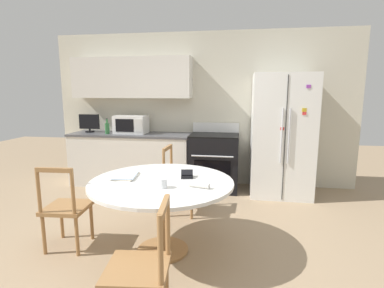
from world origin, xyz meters
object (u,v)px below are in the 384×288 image
object	(u,v)px
microwave	(131,124)
counter_bottle	(107,128)
countertop_tv	(89,123)
wallet	(187,175)
oven_range	(214,161)
candle_glass	(162,184)
dining_chair_near	(141,269)
dining_chair_far	(179,181)
dining_chair_left	(66,208)
refrigerator	(282,135)

from	to	relation	value
microwave	counter_bottle	xyz separation A→B (m)	(-0.37, -0.14, -0.05)
countertop_tv	wallet	size ratio (longest dim) A/B	2.45
counter_bottle	wallet	size ratio (longest dim) A/B	1.77
oven_range	microwave	world-z (taller)	microwave
candle_glass	countertop_tv	bearing A→B (deg)	129.60
oven_range	countertop_tv	bearing A→B (deg)	178.27
countertop_tv	dining_chair_near	world-z (taller)	countertop_tv
dining_chair_far	dining_chair_left	distance (m)	1.46
dining_chair_far	dining_chair_near	distance (m)	1.99
refrigerator	wallet	distance (m)	2.19
oven_range	wallet	bearing A→B (deg)	-93.30
dining_chair_left	countertop_tv	bearing A→B (deg)	107.57
microwave	wallet	xyz separation A→B (m)	(1.33, -1.98, -0.28)
dining_chair_near	dining_chair_left	bearing A→B (deg)	44.57
wallet	microwave	bearing A→B (deg)	123.96
countertop_tv	dining_chair_left	world-z (taller)	countertop_tv
refrigerator	dining_chair_left	size ratio (longest dim) A/B	2.08
microwave	countertop_tv	size ratio (longest dim) A/B	1.51
microwave	dining_chair_left	size ratio (longest dim) A/B	0.60
microwave	candle_glass	size ratio (longest dim) A/B	6.23
counter_bottle	dining_chair_near	size ratio (longest dim) A/B	0.29
dining_chair_left	counter_bottle	bearing A→B (deg)	99.05
dining_chair_near	candle_glass	distance (m)	0.86
oven_range	dining_chair_far	bearing A→B (deg)	-108.69
countertop_tv	microwave	bearing A→B (deg)	-0.45
dining_chair_far	oven_range	bearing A→B (deg)	164.14
oven_range	candle_glass	distance (m)	2.32
countertop_tv	dining_chair_left	size ratio (longest dim) A/B	0.40
candle_glass	wallet	world-z (taller)	candle_glass
microwave	oven_range	bearing A→B (deg)	-2.42
countertop_tv	candle_glass	distance (m)	3.06
countertop_tv	candle_glass	xyz separation A→B (m)	(1.94, -2.35, -0.29)
dining_chair_left	refrigerator	bearing A→B (deg)	37.40
refrigerator	dining_chair_near	distance (m)	3.29
dining_chair_far	dining_chair_left	size ratio (longest dim) A/B	1.00
oven_range	wallet	size ratio (longest dim) A/B	7.36
dining_chair_left	wallet	world-z (taller)	dining_chair_left
microwave	wallet	size ratio (longest dim) A/B	3.70
dining_chair_left	oven_range	bearing A→B (deg)	54.43
dining_chair_far	dining_chair_left	xyz separation A→B (m)	(-0.96, -1.09, 0.00)
countertop_tv	counter_bottle	xyz separation A→B (m)	(0.40, -0.15, -0.07)
dining_chair_left	candle_glass	size ratio (longest dim) A/B	10.36
dining_chair_left	microwave	bearing A→B (deg)	88.84
countertop_tv	wallet	world-z (taller)	countertop_tv
microwave	dining_chair_far	world-z (taller)	microwave
candle_glass	wallet	xyz separation A→B (m)	(0.16, 0.36, -0.01)
wallet	candle_glass	bearing A→B (deg)	-114.13
oven_range	candle_glass	bearing A→B (deg)	-96.83
refrigerator	dining_chair_left	bearing A→B (deg)	-138.54
oven_range	counter_bottle	world-z (taller)	counter_bottle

